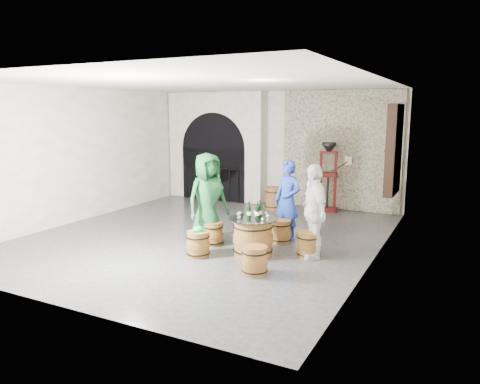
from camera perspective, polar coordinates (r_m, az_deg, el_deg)
The scene contains 31 objects.
ground at distance 9.84m, azimuth -4.11°, elevation -5.49°, with size 8.00×8.00×0.00m, color #2A2A2D.
wall_back at distance 13.10m, azimuth 4.91°, elevation 5.53°, with size 8.00×8.00×0.00m, color silver.
wall_front at distance 6.49m, azimuth -22.85°, elevation 0.05°, with size 8.00×8.00×0.00m, color silver.
wall_left at distance 11.73m, azimuth -19.06°, elevation 4.47°, with size 8.00×8.00×0.00m, color silver.
wall_right at distance 8.29m, azimuth 16.96°, elevation 2.45°, with size 8.00×8.00×0.00m, color silver.
ceiling at distance 9.49m, azimuth -4.36°, elevation 13.46°, with size 8.00×8.00×0.00m, color beige.
stone_facing_panel at distance 12.48m, azimuth 12.50°, elevation 5.10°, with size 3.20×0.12×3.18m, color tan.
arched_opening at distance 13.70m, azimuth -2.93°, elevation 5.68°, with size 3.10×0.60×3.19m.
shuttered_window at distance 10.65m, azimuth 18.70°, elevation 5.05°, with size 0.23×1.10×2.00m.
barrel_table at distance 8.45m, azimuth 1.64°, elevation -5.66°, with size 0.90×0.90×0.70m.
barrel_stool_left at distance 9.11m, azimuth -3.44°, elevation -5.23°, with size 0.44×0.44×0.47m.
barrel_stool_far at distance 9.31m, azimuth 5.15°, elevation -4.92°, with size 0.44×0.44×0.47m.
barrel_stool_right at distance 8.46m, azimuth 8.55°, elevation -6.55°, with size 0.44×0.44×0.47m.
barrel_stool_near_right at distance 7.51m, azimuth 1.86°, elevation -8.59°, with size 0.44×0.44×0.47m.
barrel_stool_near_left at distance 8.43m, azimuth -5.28°, elevation -6.54°, with size 0.44×0.44×0.47m.
green_cap at distance 8.35m, azimuth -5.30°, elevation -4.71°, with size 0.24×0.19×0.10m.
person_green at distance 9.04m, azimuth -4.08°, elevation -0.89°, with size 0.90×0.59×1.84m, color #12411F.
person_blue at distance 9.38m, azimuth 5.97°, elevation -1.05°, with size 0.61×0.40×1.67m, color #1B3797.
person_white at distance 8.30m, azimuth 9.22°, elevation -2.42°, with size 1.01×0.42×1.72m, color silver.
wine_bottle_left at distance 8.31m, azimuth 1.16°, elevation -2.48°, with size 0.08×0.08×0.32m.
wine_bottle_center at distance 8.29m, azimuth 2.22°, elevation -2.51°, with size 0.08×0.08×0.32m.
wine_bottle_right at distance 8.40m, azimuth 2.52°, elevation -2.35°, with size 0.08×0.08×0.32m.
tasting_glass_a at distance 8.39m, azimuth -0.22°, elevation -2.92°, with size 0.05×0.05×0.10m, color #C76226, non-canonical shape.
tasting_glass_b at distance 8.27m, azimuth 3.49°, elevation -3.15°, with size 0.05×0.05×0.10m, color #C76226, non-canonical shape.
tasting_glass_c at distance 8.53m, azimuth 1.90°, elevation -2.72°, with size 0.05×0.05×0.10m, color #C76226, non-canonical shape.
tasting_glass_d at distance 8.48m, azimuth 3.27°, elevation -2.81°, with size 0.05×0.05×0.10m, color #C76226, non-canonical shape.
tasting_glass_e at distance 8.00m, azimuth 2.83°, elevation -3.59°, with size 0.05×0.05×0.10m, color #C76226, non-canonical shape.
tasting_glass_f at distance 8.45m, azimuth -0.02°, elevation -2.84°, with size 0.05×0.05×0.10m, color #C76226, non-canonical shape.
side_barrel at distance 12.35m, azimuth 4.22°, elevation -0.80°, with size 0.46×0.46×0.62m.
corking_press at distance 12.20m, azimuth 11.01°, elevation 2.53°, with size 0.78×0.47×1.84m.
control_box at distance 12.37m, azimuth 13.49°, elevation 3.85°, with size 0.18×0.10×0.22m, color silver.
Camera 1 is at (4.92, -8.10, 2.65)m, focal length 34.00 mm.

